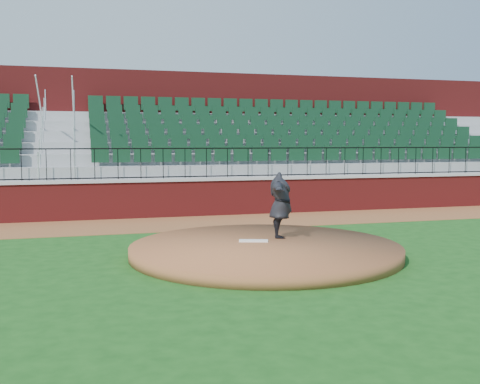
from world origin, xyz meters
name	(u,v)px	position (x,y,z in m)	size (l,w,h in m)	color
ground	(258,256)	(0.00, 0.00, 0.00)	(90.00, 90.00, 0.00)	#154814
warning_track	(206,222)	(0.00, 5.40, 0.01)	(34.00, 3.20, 0.01)	brown
field_wall	(196,198)	(0.00, 7.00, 0.60)	(34.00, 0.35, 1.20)	maroon
wall_cap	(196,179)	(0.00, 7.00, 1.25)	(34.00, 0.45, 0.10)	#B7B7B7
wall_railing	(196,163)	(0.00, 7.00, 1.80)	(34.00, 0.05, 1.00)	black
seating_stands	(182,147)	(0.00, 9.72, 2.30)	(34.00, 5.10, 4.60)	gray
concourse_wall	(170,136)	(0.00, 12.52, 2.75)	(34.00, 0.50, 5.50)	maroon
pitchers_mound	(265,250)	(0.17, 0.05, 0.12)	(6.02, 6.02, 0.25)	brown
pitching_rubber	(253,241)	(0.02, 0.43, 0.27)	(0.66, 0.16, 0.04)	white
pitcher	(280,205)	(0.77, 0.72, 1.04)	(1.93, 0.53, 1.57)	black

